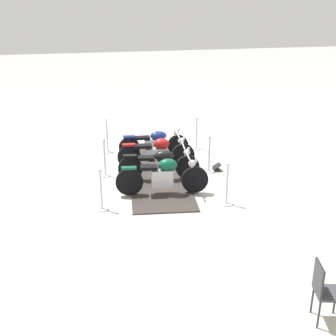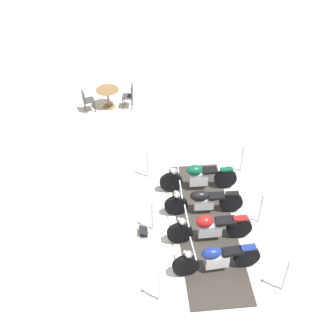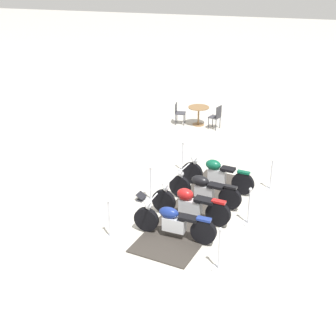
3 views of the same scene
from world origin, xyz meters
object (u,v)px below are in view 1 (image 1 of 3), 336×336
at_px(stanchion_left_front, 101,197).
at_px(stanchion_left_rear, 107,142).
at_px(motorcycle_maroon, 157,152).
at_px(stanchion_left_mid, 105,164).
at_px(motorcycle_navy, 155,143).
at_px(stanchion_right_mid, 209,160).
at_px(cafe_chair_across_table, 325,289).
at_px(info_placard, 217,168).
at_px(motorcycle_forest, 164,176).
at_px(motorcycle_black, 160,164).
at_px(stanchion_right_rear, 196,138).
at_px(stanchion_right_front, 227,192).

relative_size(stanchion_left_front, stanchion_left_rear, 0.90).
distance_m(motorcycle_maroon, stanchion_left_front, 3.08).
bearing_deg(stanchion_left_mid, motorcycle_navy, -147.03).
bearing_deg(stanchion_right_mid, stanchion_left_rear, -48.37).
bearing_deg(cafe_chair_across_table, info_placard, 99.86).
distance_m(motorcycle_forest, cafe_chair_across_table, 5.24).
distance_m(motorcycle_forest, stanchion_left_mid, 2.12).
bearing_deg(cafe_chair_across_table, stanchion_left_mid, 126.22).
xyz_separation_m(motorcycle_maroon, motorcycle_navy, (-0.20, -0.97, -0.03)).
distance_m(stanchion_left_mid, cafe_chair_across_table, 7.22).
distance_m(stanchion_left_front, info_placard, 3.96).
xyz_separation_m(motorcycle_navy, cafe_chair_across_table, (-0.27, 8.07, 0.09)).
bearing_deg(cafe_chair_across_table, stanchion_left_rear, 119.79).
xyz_separation_m(stanchion_left_front, info_placard, (-3.61, -1.61, -0.26)).
distance_m(motorcycle_forest, motorcycle_maroon, 1.97).
bearing_deg(stanchion_right_mid, motorcycle_navy, -57.38).
height_order(motorcycle_maroon, stanchion_right_mid, stanchion_right_mid).
bearing_deg(stanchion_left_mid, motorcycle_black, 150.19).
distance_m(stanchion_right_rear, stanchion_right_mid, 2.19).
xyz_separation_m(motorcycle_forest, cafe_chair_across_table, (-0.86, 5.17, 0.04)).
distance_m(motorcycle_navy, cafe_chair_across_table, 8.08).
height_order(motorcycle_maroon, motorcycle_navy, motorcycle_maroon).
height_order(stanchion_right_rear, stanchion_right_front, stanchion_right_rear).
relative_size(motorcycle_navy, stanchion_left_front, 2.18).
distance_m(stanchion_left_rear, cafe_chair_across_table, 9.22).
distance_m(motorcycle_maroon, stanchion_right_front, 3.06).
xyz_separation_m(motorcycle_black, motorcycle_navy, (-0.39, -1.94, -0.02)).
relative_size(motorcycle_black, stanchion_right_mid, 2.01).
bearing_deg(info_placard, stanchion_right_front, -6.34).
distance_m(stanchion_right_mid, cafe_chair_across_table, 6.39).
distance_m(motorcycle_maroon, stanchion_left_rear, 2.27).
xyz_separation_m(stanchion_left_rear, stanchion_right_rear, (-2.89, 0.60, 0.05)).
height_order(motorcycle_maroon, stanchion_left_mid, stanchion_left_mid).
bearing_deg(cafe_chair_across_table, motorcycle_black, 115.95).
xyz_separation_m(stanchion_left_mid, stanchion_left_front, (0.45, 2.15, -0.04)).
xyz_separation_m(motorcycle_black, stanchion_left_front, (1.83, 1.36, -0.16)).
bearing_deg(motorcycle_navy, motorcycle_maroon, -94.37).
bearing_deg(stanchion_left_front, info_placard, -155.92).
bearing_deg(info_placard, motorcycle_navy, -128.72).
xyz_separation_m(motorcycle_black, motorcycle_maroon, (-0.19, -0.97, 0.01)).
bearing_deg(cafe_chair_across_table, stanchion_right_mid, 102.19).
height_order(stanchion_left_mid, info_placard, stanchion_left_mid).
relative_size(motorcycle_maroon, cafe_chair_across_table, 2.33).
height_order(stanchion_left_mid, cafe_chair_across_table, stanchion_left_mid).
distance_m(stanchion_right_rear, cafe_chair_across_table, 8.58).
xyz_separation_m(motorcycle_navy, stanchion_left_rear, (1.32, -1.00, -0.12)).
bearing_deg(stanchion_left_rear, stanchion_right_rear, 168.29).
bearing_deg(motorcycle_black, stanchion_left_front, -130.50).
distance_m(stanchion_left_rear, info_placard, 3.83).
height_order(motorcycle_navy, info_placard, motorcycle_navy).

